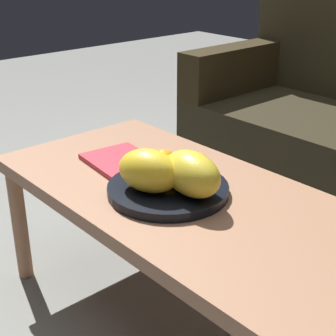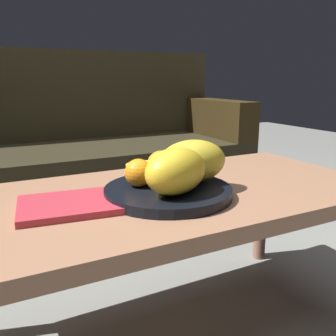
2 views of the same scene
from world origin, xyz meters
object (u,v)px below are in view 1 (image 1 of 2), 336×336
orange_front (196,166)px  magazine (124,163)px  coffee_table (186,209)px  fruit_bowl (168,189)px  melon_smaller_beside (149,171)px  orange_left (163,162)px  melon_large_front (192,174)px  banana_bunch (175,170)px

orange_front → magazine: bearing=-167.3°
coffee_table → fruit_bowl: fruit_bowl is taller
melon_smaller_beside → orange_left: bearing=120.0°
fruit_bowl → magazine: (-0.23, 0.03, -0.00)m
orange_left → magazine: orange_left is taller
fruit_bowl → melon_smaller_beside: size_ratio=1.90×
melon_smaller_beside → orange_left: melon_smaller_beside is taller
melon_large_front → orange_left: melon_large_front is taller
orange_left → banana_bunch: (0.05, 0.00, -0.01)m
coffee_table → magazine: size_ratio=4.71×
fruit_bowl → orange_left: size_ratio=4.55×
melon_smaller_beside → magazine: size_ratio=0.69×
coffee_table → orange_left: size_ratio=16.40×
fruit_bowl → magazine: 0.24m
fruit_bowl → banana_bunch: bearing=111.4°
fruit_bowl → banana_bunch: size_ratio=2.08×
coffee_table → fruit_bowl: size_ratio=3.61×
fruit_bowl → orange_front: size_ratio=4.22×
melon_large_front → banana_bunch: bearing=162.0°
magazine → banana_bunch: bearing=10.4°
magazine → orange_front: bearing=19.2°
melon_smaller_beside → fruit_bowl: bearing=81.8°
orange_left → melon_large_front: bearing=-11.2°
melon_large_front → magazine: (-0.31, 0.02, -0.07)m
fruit_bowl → melon_smaller_beside: 0.09m
magazine → orange_left: bearing=10.7°
coffee_table → magazine: 0.27m
coffee_table → melon_smaller_beside: 0.17m
orange_front → banana_bunch: bearing=-131.3°
orange_left → magazine: 0.18m
fruit_bowl → melon_smaller_beside: (-0.01, -0.06, 0.07)m
melon_smaller_beside → orange_front: melon_smaller_beside is taller
orange_front → magazine: size_ratio=0.31×
melon_smaller_beside → magazine: bearing=159.6°
orange_front → melon_smaller_beside: bearing=-101.7°
coffee_table → magazine: bearing=-177.0°
orange_left → banana_bunch: size_ratio=0.46×
melon_smaller_beside → melon_large_front: bearing=38.2°
melon_large_front → orange_front: (-0.06, 0.07, -0.02)m
magazine → coffee_table: bearing=9.4°
fruit_bowl → orange_front: 0.10m
melon_large_front → melon_smaller_beside: melon_large_front is taller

